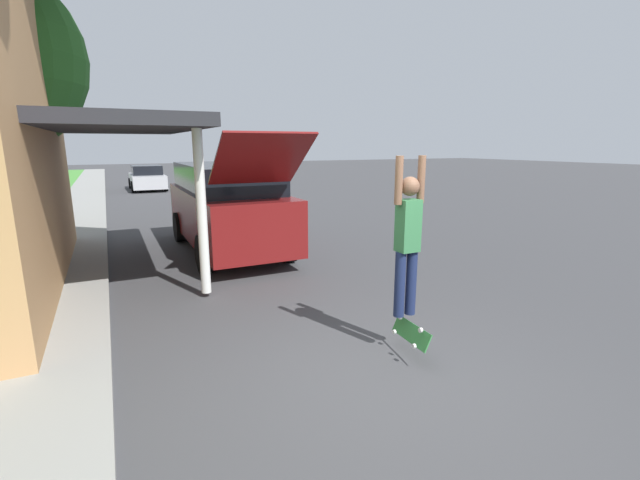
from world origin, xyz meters
The scene contains 6 objects.
ground_plane centered at (0.00, 0.00, 0.00)m, with size 120.00×120.00×0.00m, color #3D3D3F.
sidewalk centered at (-3.60, 6.00, 0.05)m, with size 1.80×80.00×0.10m.
suv_parked centered at (-0.04, 6.51, 1.11)m, with size 2.05×5.89×2.74m.
car_down_street centered at (-0.50, 22.81, 0.66)m, with size 1.87×4.12×1.39m.
skateboarder centered at (0.59, 0.39, 1.47)m, with size 0.41×0.22×1.93m.
skateboard centered at (0.57, 0.22, 0.31)m, with size 0.26×0.76×0.29m.
Camera 1 is at (-2.54, -3.59, 2.53)m, focal length 24.00 mm.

